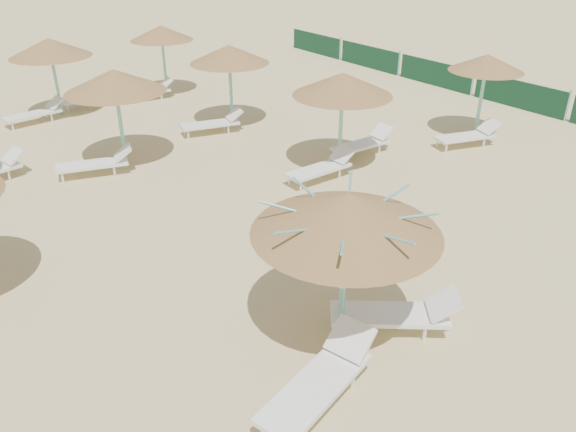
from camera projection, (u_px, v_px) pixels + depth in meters
ground at (343, 339)px, 9.52m from camera, size 120.00×120.00×0.00m
main_palapa at (347, 214)px, 8.55m from camera, size 2.99×2.99×2.68m
lounger_main_a at (321, 379)px, 8.16m from camera, size 2.34×1.27×0.81m
lounger_main_b at (398, 313)px, 9.55m from camera, size 2.08×1.83×0.78m
palapa_field at (126, 76)px, 16.11m from camera, size 18.57×13.32×2.71m
windbreak_fence at (436, 74)px, 23.71m from camera, size 0.08×19.84×1.10m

